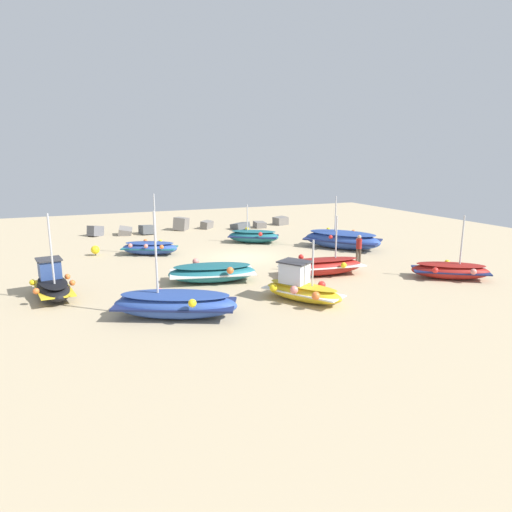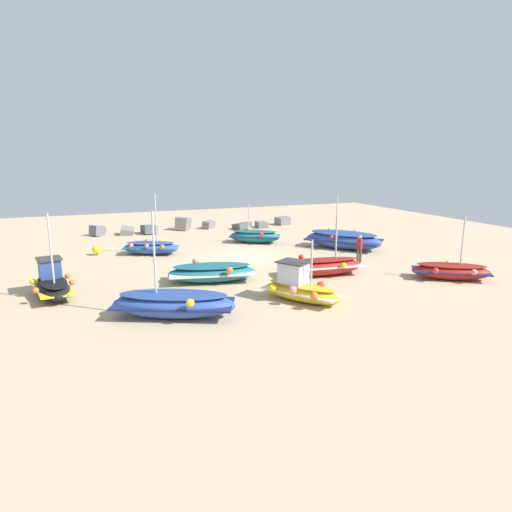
% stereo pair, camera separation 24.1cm
% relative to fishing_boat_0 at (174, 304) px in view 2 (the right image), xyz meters
% --- Properties ---
extents(ground_plane, '(50.82, 50.82, 0.00)m').
position_rel_fishing_boat_0_xyz_m(ground_plane, '(6.12, 8.73, -0.54)').
color(ground_plane, tan).
extents(fishing_boat_0, '(4.94, 3.42, 4.11)m').
position_rel_fishing_boat_0_xyz_m(fishing_boat_0, '(0.00, 0.00, 0.00)').
color(fishing_boat_0, '#2D4C9E').
rests_on(fishing_boat_0, ground_plane).
extents(fishing_boat_1, '(3.84, 3.13, 3.23)m').
position_rel_fishing_boat_0_xyz_m(fishing_boat_1, '(13.96, 0.14, -0.10)').
color(fishing_boat_1, maroon).
rests_on(fishing_boat_1, ground_plane).
extents(fishing_boat_2, '(3.68, 2.69, 3.81)m').
position_rel_fishing_boat_0_xyz_m(fishing_boat_2, '(1.01, 11.70, -0.09)').
color(fishing_boat_2, '#2D4C9E').
rests_on(fishing_boat_2, ground_plane).
extents(fishing_boat_3, '(4.64, 2.36, 3.12)m').
position_rel_fishing_boat_0_xyz_m(fishing_boat_3, '(8.39, 3.28, -0.06)').
color(fishing_boat_3, maroon).
rests_on(fishing_boat_3, ground_plane).
extents(fishing_boat_4, '(4.61, 5.18, 3.53)m').
position_rel_fishing_boat_0_xyz_m(fishing_boat_4, '(13.16, 8.65, 0.08)').
color(fishing_boat_4, '#2D4C9E').
rests_on(fishing_boat_4, ground_plane).
extents(fishing_boat_5, '(1.85, 3.54, 3.78)m').
position_rel_fishing_boat_0_xyz_m(fishing_boat_5, '(-4.37, 4.59, 0.01)').
color(fishing_boat_5, black).
rests_on(fishing_boat_5, ground_plane).
extents(fishing_boat_6, '(3.82, 3.15, 2.72)m').
position_rel_fishing_boat_0_xyz_m(fishing_boat_6, '(8.51, 12.84, -0.05)').
color(fishing_boat_6, '#1E6670').
rests_on(fishing_boat_6, ground_plane).
extents(fishing_boat_7, '(4.56, 2.69, 0.98)m').
position_rel_fishing_boat_0_xyz_m(fishing_boat_7, '(2.79, 4.25, -0.07)').
color(fishing_boat_7, '#1E6670').
rests_on(fishing_boat_7, ground_plane).
extents(fishing_boat_8, '(2.97, 3.69, 2.73)m').
position_rel_fishing_boat_0_xyz_m(fishing_boat_8, '(5.39, -0.06, 0.03)').
color(fishing_boat_8, gold).
rests_on(fishing_boat_8, ground_plane).
extents(person_walking, '(0.32, 0.32, 1.62)m').
position_rel_fishing_boat_0_xyz_m(person_walking, '(11.82, 4.90, 0.39)').
color(person_walking, brown).
rests_on(person_walking, ground_plane).
extents(breakwater_rocks, '(17.05, 3.12, 1.30)m').
position_rel_fishing_boat_0_xyz_m(breakwater_rocks, '(5.96, 19.75, -0.18)').
color(breakwater_rocks, slate).
rests_on(breakwater_rocks, ground_plane).
extents(mooring_buoy_0, '(0.53, 0.53, 0.63)m').
position_rel_fishing_boat_0_xyz_m(mooring_buoy_0, '(-2.16, 12.71, -0.18)').
color(mooring_buoy_0, '#3F3F42').
rests_on(mooring_buoy_0, ground_plane).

